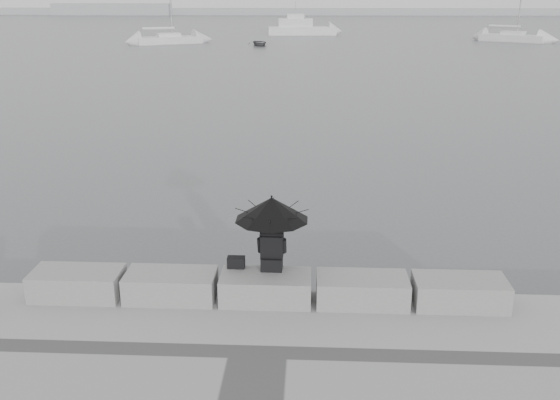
# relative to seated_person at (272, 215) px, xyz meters

# --- Properties ---
(ground) EXTENTS (360.00, 360.00, 0.00)m
(ground) POSITION_rel_seated_person_xyz_m (-0.09, 0.17, -2.03)
(ground) COLOR #494C4E
(ground) RESTS_ON ground
(stone_block_far_left) EXTENTS (1.60, 0.80, 0.50)m
(stone_block_far_left) POSITION_rel_seated_person_xyz_m (-3.49, -0.28, -1.28)
(stone_block_far_left) COLOR slate
(stone_block_far_left) RESTS_ON promenade
(stone_block_left) EXTENTS (1.60, 0.80, 0.50)m
(stone_block_left) POSITION_rel_seated_person_xyz_m (-1.79, -0.28, -1.28)
(stone_block_left) COLOR slate
(stone_block_left) RESTS_ON promenade
(stone_block_centre) EXTENTS (1.60, 0.80, 0.50)m
(stone_block_centre) POSITION_rel_seated_person_xyz_m (-0.09, -0.28, -1.28)
(stone_block_centre) COLOR slate
(stone_block_centre) RESTS_ON promenade
(stone_block_right) EXTENTS (1.60, 0.80, 0.50)m
(stone_block_right) POSITION_rel_seated_person_xyz_m (1.61, -0.28, -1.28)
(stone_block_right) COLOR slate
(stone_block_right) RESTS_ON promenade
(stone_block_far_right) EXTENTS (1.60, 0.80, 0.50)m
(stone_block_far_right) POSITION_rel_seated_person_xyz_m (3.31, -0.28, -1.28)
(stone_block_far_right) COLOR slate
(stone_block_far_right) RESTS_ON promenade
(seated_person) EXTENTS (1.32, 1.32, 1.39)m
(seated_person) POSITION_rel_seated_person_xyz_m (0.00, 0.00, 0.00)
(seated_person) COLOR black
(seated_person) RESTS_ON stone_block_centre
(bag) EXTENTS (0.32, 0.18, 0.20)m
(bag) POSITION_rel_seated_person_xyz_m (-0.65, 0.02, -0.93)
(bag) COLOR black
(bag) RESTS_ON stone_block_centre
(distant_landmass) EXTENTS (180.00, 8.00, 2.80)m
(distant_landmass) POSITION_rel_seated_person_xyz_m (-8.23, 154.69, -1.13)
(distant_landmass) COLOR #9DA0A2
(distant_landmass) RESTS_ON ground
(sailboat_left) EXTENTS (7.67, 5.55, 12.90)m
(sailboat_left) POSITION_rel_seated_person_xyz_m (-15.81, 62.80, -1.50)
(sailboat_left) COLOR silver
(sailboat_left) RESTS_ON ground
(sailboat_right) EXTENTS (7.54, 6.19, 12.90)m
(sailboat_right) POSITION_rel_seated_person_xyz_m (24.74, 68.13, -1.50)
(sailboat_right) COLOR silver
(sailboat_right) RESTS_ON ground
(motor_cruiser) EXTENTS (9.46, 3.57, 4.50)m
(motor_cruiser) POSITION_rel_seated_person_xyz_m (-0.71, 78.74, -1.13)
(motor_cruiser) COLOR silver
(motor_cruiser) RESTS_ON ground
(dinghy) EXTENTS (3.55, 2.27, 0.56)m
(dinghy) POSITION_rel_seated_person_xyz_m (-5.16, 60.76, -1.75)
(dinghy) COLOR slate
(dinghy) RESTS_ON ground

